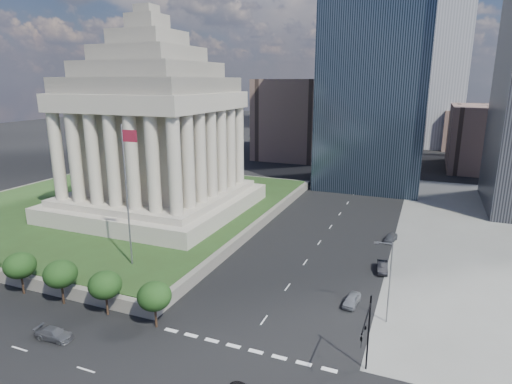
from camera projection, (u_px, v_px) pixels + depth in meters
The scene contains 15 objects.
ground at pixel (364, 180), 122.39m from camera, with size 500.00×500.00×0.00m, color black.
plaza_terrace at pixel (122, 206), 93.74m from camera, with size 66.00×70.00×1.80m, color #645E55.
plaza_lawn at pixel (122, 202), 93.50m from camera, with size 64.00×68.00×0.10m, color #253C18.
war_memorial at pixel (153, 113), 82.75m from camera, with size 34.00×34.00×39.00m, color #B0A694, non-canonical shape.
flagpole at pixel (127, 188), 58.90m from camera, with size 2.52×0.24×20.00m.
tree_row at pixel (2, 269), 57.48m from camera, with size 53.00×4.00×6.00m, color black, non-canonical shape.
midrise_glass at pixel (377, 71), 109.59m from camera, with size 26.00×26.00×60.00m, color black.
building_filler_ne at pixel (483, 138), 135.09m from camera, with size 20.00×30.00×20.00m, color brown.
building_filler_nw at pixel (296, 119), 156.66m from camera, with size 24.00×30.00×28.00m, color brown.
traffic_signal_ne at pixel (367, 331), 39.15m from camera, with size 0.30×5.74×8.00m.
street_lamp_north at pixel (388, 278), 48.88m from camera, with size 2.13×0.22×10.00m.
suv_grey at pixel (54, 334), 46.81m from camera, with size 1.79×4.39×1.27m, color #4E4F54.
parked_sedan_near at pixel (352, 300), 53.98m from camera, with size 1.61×3.99×1.36m, color gray.
parked_sedan_mid at pixel (382, 267), 63.42m from camera, with size 4.27×1.49×1.41m, color black.
parked_sedan_far at pixel (391, 238), 75.26m from camera, with size 1.67×4.15×1.41m, color #4D4E53.
Camera 1 is at (16.14, -22.22, 27.54)m, focal length 30.00 mm.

